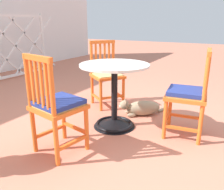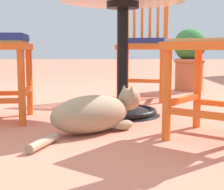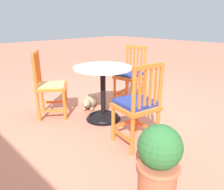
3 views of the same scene
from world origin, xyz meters
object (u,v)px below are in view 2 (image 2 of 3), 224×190
object	(u,v)px
cafe_table	(123,70)
terracotta_planter	(189,58)
orange_chair_by_planter	(144,45)
tabby_cat	(97,113)

from	to	relation	value
cafe_table	terracotta_planter	xyz separation A→B (m)	(-1.35, 0.68, 0.04)
orange_chair_by_planter	terracotta_planter	bearing A→B (deg)	141.05
tabby_cat	orange_chair_by_planter	bearing A→B (deg)	165.31
cafe_table	tabby_cat	distance (m)	0.51
cafe_table	orange_chair_by_planter	size ratio (longest dim) A/B	0.83
cafe_table	terracotta_planter	distance (m)	1.52
cafe_table	orange_chair_by_planter	world-z (taller)	orange_chair_by_planter
orange_chair_by_planter	cafe_table	bearing A→B (deg)	-13.87
cafe_table	tabby_cat	world-z (taller)	cafe_table
tabby_cat	terracotta_planter	world-z (taller)	terracotta_planter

